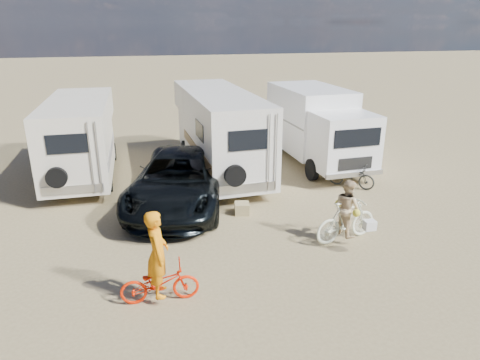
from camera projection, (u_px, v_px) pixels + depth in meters
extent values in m
plane|color=#968359|center=(263.00, 255.00, 10.80)|extent=(140.00, 140.00, 0.00)
imported|color=black|center=(180.00, 179.00, 13.62)|extent=(4.23, 6.43, 1.64)
imported|color=red|center=(160.00, 283.00, 8.91)|extent=(1.63, 0.61, 0.85)
imported|color=silver|center=(346.00, 221.00, 11.40)|extent=(1.94, 0.94, 1.12)
imported|color=orange|center=(158.00, 262.00, 8.74)|extent=(0.47, 0.69, 1.86)
imported|color=#CDB084|center=(347.00, 214.00, 11.33)|extent=(0.73, 0.85, 1.51)
imported|color=#282A28|center=(351.00, 175.00, 15.14)|extent=(1.58, 1.53, 0.86)
cube|color=#21547D|center=(150.00, 222.00, 12.08)|extent=(0.64, 0.50, 0.48)
cube|color=#988758|center=(242.00, 208.00, 13.11)|extent=(0.50, 0.50, 0.34)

